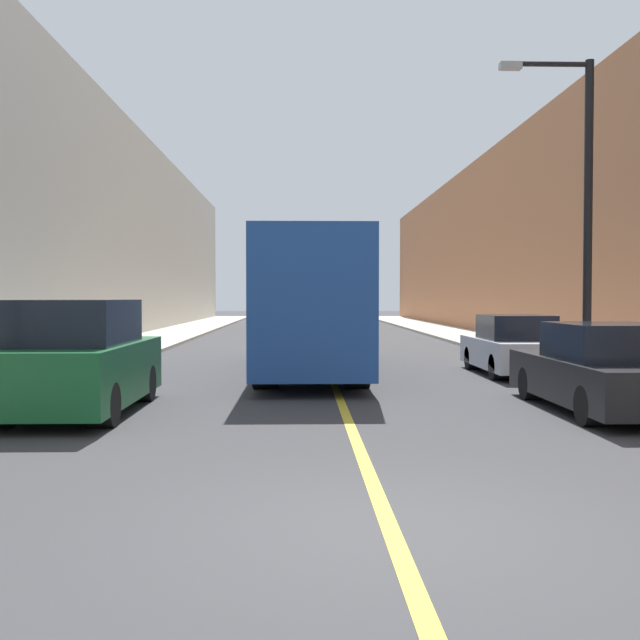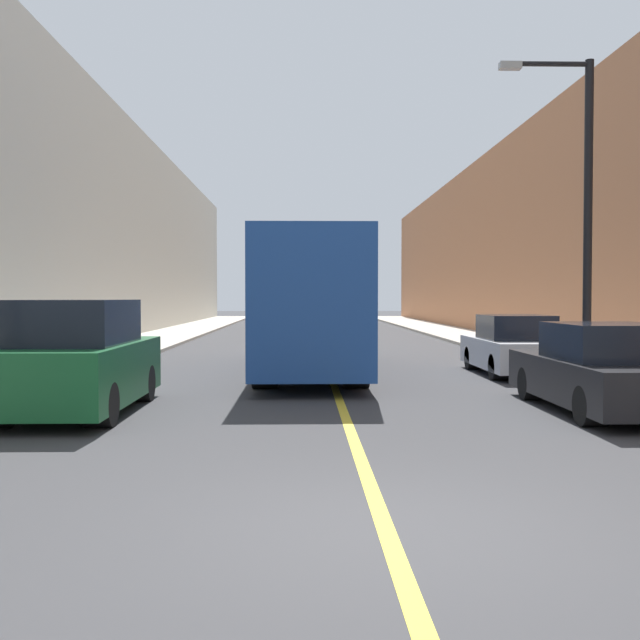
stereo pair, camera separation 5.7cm
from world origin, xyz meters
name	(u,v)px [view 1 (the left image)]	position (x,y,z in m)	size (l,w,h in m)	color
ground_plane	(391,532)	(0.00, 0.00, 0.00)	(200.00, 200.00, 0.00)	#38383A
sidewalk_left	(165,336)	(-7.28, 30.00, 0.06)	(3.24, 72.00, 0.12)	#B2AA9E
sidewalk_right	(465,336)	(7.28, 30.00, 0.06)	(3.24, 72.00, 0.12)	#B2AA9E
building_row_left	(88,228)	(-10.89, 30.00, 5.26)	(4.00, 72.00, 10.52)	#B7B2A3
building_row_right	(540,240)	(10.89, 30.00, 4.75)	(4.00, 72.00, 9.51)	#B2724C
road_center_line	(316,337)	(0.00, 30.00, 0.00)	(0.16, 72.00, 0.01)	gold
bus	(309,303)	(-0.52, 13.10, 1.81)	(2.50, 10.36, 3.39)	#1E4793
parked_suv_left	(77,361)	(-4.50, 6.43, 0.88)	(1.96, 4.54, 1.91)	#145128
car_right_near	(604,372)	(4.41, 6.41, 0.69)	(1.86, 4.75, 1.52)	black
car_right_mid	(514,348)	(4.63, 12.55, 0.68)	(1.78, 4.22, 1.51)	silver
street_lamp_right	(581,198)	(5.78, 11.16, 4.27)	(2.20, 0.24, 7.33)	black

